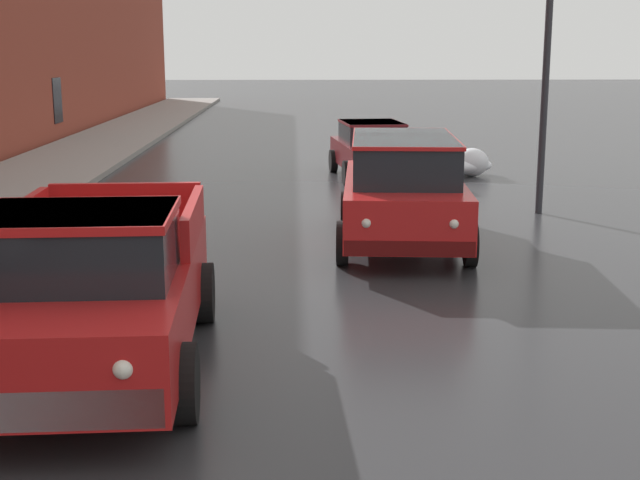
{
  "coord_description": "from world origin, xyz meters",
  "views": [
    {
      "loc": [
        0.34,
        -0.48,
        3.19
      ],
      "look_at": [
        0.61,
        8.84,
        1.16
      ],
      "focal_mm": 48.88,
      "sensor_mm": 36.0,
      "label": 1
    }
  ],
  "objects": [
    {
      "name": "street_lamp_post",
      "position": [
        5.25,
        16.6,
        3.02
      ],
      "size": [
        0.44,
        0.24,
        5.34
      ],
      "color": "#28282D",
      "rests_on": "ground"
    },
    {
      "name": "suv_red_parked_kerbside_close",
      "position": [
        2.14,
        13.77,
        0.99
      ],
      "size": [
        2.38,
        4.78,
        1.82
      ],
      "color": "red",
      "rests_on": "ground"
    },
    {
      "name": "snow_bank_far_right_pile",
      "position": [
        4.44,
        22.06,
        0.29
      ],
      "size": [
        2.43,
        1.41,
        0.73
      ],
      "color": "white",
      "rests_on": "ground"
    },
    {
      "name": "pickup_truck_red_approaching_near_lane",
      "position": [
        -1.7,
        7.99,
        0.88
      ],
      "size": [
        2.4,
        4.97,
        1.76
      ],
      "color": "red",
      "rests_on": "ground"
    },
    {
      "name": "sedan_maroon_parked_kerbside_mid",
      "position": [
        2.35,
        21.78,
        0.75
      ],
      "size": [
        2.16,
        4.0,
        1.42
      ],
      "color": "maroon",
      "rests_on": "ground"
    }
  ]
}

